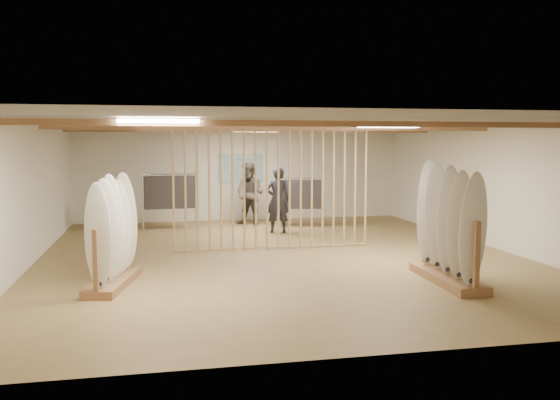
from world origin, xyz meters
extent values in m
plane|color=#977A49|center=(0.00, 0.00, 0.00)|extent=(12.00, 12.00, 0.00)
plane|color=gray|center=(0.00, 0.00, 2.80)|extent=(12.00, 12.00, 0.00)
plane|color=silver|center=(0.00, 6.00, 1.40)|extent=(12.00, 0.00, 12.00)
plane|color=silver|center=(0.00, -6.00, 1.40)|extent=(12.00, 0.00, 12.00)
plane|color=silver|center=(-5.00, 0.00, 1.40)|extent=(0.00, 12.00, 12.00)
plane|color=silver|center=(5.00, 0.00, 1.40)|extent=(0.00, 12.00, 12.00)
cube|color=#9B6C46|center=(0.00, 0.00, 2.72)|extent=(9.50, 6.12, 0.10)
cube|color=white|center=(0.00, 0.00, 2.74)|extent=(1.20, 0.35, 0.06)
cylinder|color=tan|center=(-2.20, 0.80, 1.40)|extent=(0.05, 0.05, 2.78)
cylinder|color=tan|center=(-1.94, 0.80, 1.40)|extent=(0.05, 0.05, 2.78)
cylinder|color=tan|center=(-1.68, 0.80, 1.40)|extent=(0.05, 0.05, 2.78)
cylinder|color=tan|center=(-1.42, 0.80, 1.40)|extent=(0.05, 0.05, 2.78)
cylinder|color=tan|center=(-1.16, 0.80, 1.40)|extent=(0.05, 0.05, 2.78)
cylinder|color=tan|center=(-0.91, 0.80, 1.40)|extent=(0.05, 0.05, 2.78)
cylinder|color=tan|center=(-0.65, 0.80, 1.40)|extent=(0.05, 0.05, 2.78)
cylinder|color=tan|center=(-0.39, 0.80, 1.40)|extent=(0.05, 0.05, 2.78)
cylinder|color=tan|center=(-0.13, 0.80, 1.40)|extent=(0.05, 0.05, 2.78)
cylinder|color=tan|center=(0.13, 0.80, 1.40)|extent=(0.05, 0.05, 2.78)
cylinder|color=tan|center=(0.39, 0.80, 1.40)|extent=(0.05, 0.05, 2.78)
cylinder|color=tan|center=(0.65, 0.80, 1.40)|extent=(0.05, 0.05, 2.78)
cylinder|color=tan|center=(0.91, 0.80, 1.40)|extent=(0.05, 0.05, 2.78)
cylinder|color=tan|center=(1.16, 0.80, 1.40)|extent=(0.05, 0.05, 2.78)
cylinder|color=tan|center=(1.42, 0.80, 1.40)|extent=(0.05, 0.05, 2.78)
cylinder|color=tan|center=(1.68, 0.80, 1.40)|extent=(0.05, 0.05, 2.78)
cylinder|color=tan|center=(1.94, 0.80, 1.40)|extent=(0.05, 0.05, 2.78)
cylinder|color=tan|center=(2.20, 0.80, 1.40)|extent=(0.05, 0.05, 2.78)
cube|color=teal|center=(0.00, 5.98, 1.60)|extent=(1.40, 0.03, 0.90)
cube|color=#9B6C46|center=(-3.30, -1.98, 0.07)|extent=(0.91, 2.00, 0.14)
cylinder|color=black|center=(-3.30, -1.98, 0.92)|extent=(0.41, 1.84, 0.01)
ellipsoid|color=white|center=(-3.46, -2.73, 0.99)|extent=(0.44, 0.15, 1.70)
ellipsoid|color=white|center=(-3.38, -2.35, 0.99)|extent=(0.44, 0.15, 1.70)
ellipsoid|color=white|center=(-3.30, -1.98, 0.99)|extent=(0.44, 0.15, 1.70)
ellipsoid|color=white|center=(-3.21, -1.61, 0.99)|extent=(0.44, 0.15, 1.70)
ellipsoid|color=silver|center=(-3.13, -1.23, 0.99)|extent=(0.44, 0.15, 1.70)
cube|color=#9B6C46|center=(2.36, -2.92, 0.08)|extent=(0.63, 2.12, 0.15)
cylinder|color=black|center=(2.36, -2.92, 1.00)|extent=(0.09, 2.05, 0.01)
ellipsoid|color=white|center=(2.33, -3.77, 1.08)|extent=(0.48, 0.08, 1.85)
ellipsoid|color=silver|center=(2.34, -3.34, 1.08)|extent=(0.48, 0.08, 1.85)
ellipsoid|color=white|center=(2.36, -2.92, 1.08)|extent=(0.48, 0.08, 1.85)
ellipsoid|color=white|center=(2.38, -2.49, 1.08)|extent=(0.48, 0.08, 1.85)
ellipsoid|color=white|center=(2.39, -2.06, 1.08)|extent=(0.48, 0.08, 1.85)
cylinder|color=silver|center=(-2.21, 4.43, 1.53)|extent=(1.48, 0.14, 0.03)
cube|color=black|center=(-2.21, 4.43, 1.03)|extent=(1.40, 0.47, 0.90)
cylinder|color=silver|center=(-2.21, 4.43, 0.79)|extent=(0.03, 0.03, 1.59)
cylinder|color=silver|center=(1.42, 4.16, 1.39)|extent=(1.33, 0.24, 0.03)
cube|color=black|center=(1.42, 4.16, 0.93)|extent=(1.28, 0.53, 0.81)
cylinder|color=silver|center=(1.42, 4.16, 0.72)|extent=(0.03, 0.03, 1.43)
imported|color=#26242C|center=(0.59, 3.16, 1.00)|extent=(0.77, 0.56, 2.00)
imported|color=#38332B|center=(0.09, 4.72, 1.03)|extent=(1.26, 1.22, 2.07)
camera|label=1|loc=(-2.55, -12.20, 2.44)|focal=38.00mm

